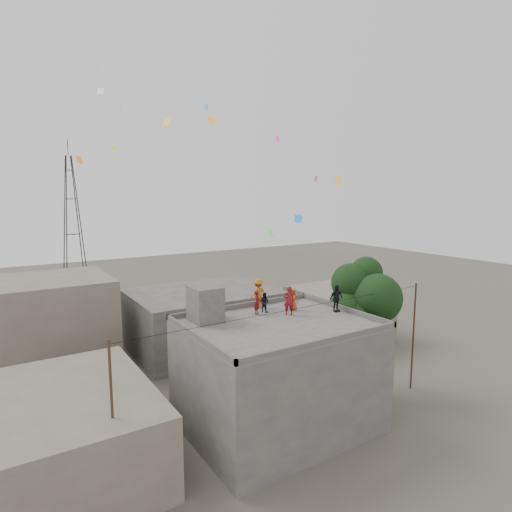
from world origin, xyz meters
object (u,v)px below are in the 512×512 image
(tree, at_px, (364,303))
(person_dark_adult, at_px, (336,298))
(transmission_tower, at_px, (73,227))
(person_red_adult, at_px, (289,301))
(stair_head_box, at_px, (205,304))

(tree, bearing_deg, person_dark_adult, -170.29)
(transmission_tower, relative_size, person_red_adult, 11.44)
(transmission_tower, height_order, person_dark_adult, transmission_tower)
(stair_head_box, xyz_separation_m, person_dark_adult, (7.60, -2.51, -0.16))
(person_red_adult, bearing_deg, person_dark_adult, -172.98)
(stair_head_box, bearing_deg, tree, -10.74)
(stair_head_box, relative_size, person_red_adult, 1.14)
(stair_head_box, xyz_separation_m, transmission_tower, (-0.80, 37.40, 1.97))
(stair_head_box, bearing_deg, person_red_adult, -18.03)
(transmission_tower, distance_m, person_dark_adult, 40.84)
(person_red_adult, relative_size, person_dark_adult, 1.04)
(transmission_tower, xyz_separation_m, person_red_adult, (5.52, -38.94, -2.09))
(stair_head_box, xyz_separation_m, tree, (10.57, -2.00, -1.00))
(tree, distance_m, person_dark_adult, 3.12)
(stair_head_box, distance_m, person_dark_adult, 8.01)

